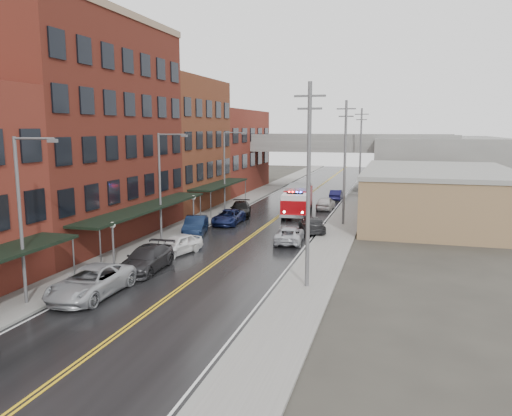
# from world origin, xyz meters

# --- Properties ---
(ground) EXTENTS (220.00, 220.00, 0.00)m
(ground) POSITION_xyz_m (0.00, 0.00, 0.00)
(ground) COLOR #2D2B26
(ground) RESTS_ON ground
(road) EXTENTS (11.00, 160.00, 0.02)m
(road) POSITION_xyz_m (0.00, 30.00, 0.01)
(road) COLOR black
(road) RESTS_ON ground
(sidewalk_left) EXTENTS (3.00, 160.00, 0.15)m
(sidewalk_left) POSITION_xyz_m (-7.30, 30.00, 0.07)
(sidewalk_left) COLOR slate
(sidewalk_left) RESTS_ON ground
(sidewalk_right) EXTENTS (3.00, 160.00, 0.15)m
(sidewalk_right) POSITION_xyz_m (7.30, 30.00, 0.07)
(sidewalk_right) COLOR slate
(sidewalk_right) RESTS_ON ground
(curb_left) EXTENTS (0.30, 160.00, 0.15)m
(curb_left) POSITION_xyz_m (-5.65, 30.00, 0.07)
(curb_left) COLOR gray
(curb_left) RESTS_ON ground
(curb_right) EXTENTS (0.30, 160.00, 0.15)m
(curb_right) POSITION_xyz_m (5.65, 30.00, 0.07)
(curb_right) COLOR gray
(curb_right) RESTS_ON ground
(brick_building_b) EXTENTS (9.00, 20.00, 18.00)m
(brick_building_b) POSITION_xyz_m (-13.30, 23.00, 9.00)
(brick_building_b) COLOR #561B16
(brick_building_b) RESTS_ON ground
(brick_building_c) EXTENTS (9.00, 15.00, 15.00)m
(brick_building_c) POSITION_xyz_m (-13.30, 40.50, 7.50)
(brick_building_c) COLOR #5C2D1B
(brick_building_c) RESTS_ON ground
(brick_building_far) EXTENTS (9.00, 20.00, 12.00)m
(brick_building_far) POSITION_xyz_m (-13.30, 58.00, 6.00)
(brick_building_far) COLOR maroon
(brick_building_far) RESTS_ON ground
(tan_building) EXTENTS (14.00, 22.00, 5.00)m
(tan_building) POSITION_xyz_m (16.00, 40.00, 2.50)
(tan_building) COLOR olive
(tan_building) RESTS_ON ground
(right_far_block) EXTENTS (18.00, 30.00, 8.00)m
(right_far_block) POSITION_xyz_m (18.00, 70.00, 4.00)
(right_far_block) COLOR slate
(right_far_block) RESTS_ON ground
(awning_1) EXTENTS (2.60, 18.00, 3.09)m
(awning_1) POSITION_xyz_m (-7.49, 23.00, 2.99)
(awning_1) COLOR black
(awning_1) RESTS_ON ground
(awning_2) EXTENTS (2.60, 13.00, 3.09)m
(awning_2) POSITION_xyz_m (-7.49, 40.50, 2.99)
(awning_2) COLOR black
(awning_2) RESTS_ON ground
(globe_lamp_1) EXTENTS (0.44, 0.44, 3.12)m
(globe_lamp_1) POSITION_xyz_m (-6.40, 16.00, 2.31)
(globe_lamp_1) COLOR #59595B
(globe_lamp_1) RESTS_ON ground
(globe_lamp_2) EXTENTS (0.44, 0.44, 3.12)m
(globe_lamp_2) POSITION_xyz_m (-6.40, 30.00, 2.31)
(globe_lamp_2) COLOR #59595B
(globe_lamp_2) RESTS_ON ground
(street_lamp_0) EXTENTS (2.64, 0.22, 9.00)m
(street_lamp_0) POSITION_xyz_m (-6.55, 8.00, 5.19)
(street_lamp_0) COLOR #59595B
(street_lamp_0) RESTS_ON ground
(street_lamp_1) EXTENTS (2.64, 0.22, 9.00)m
(street_lamp_1) POSITION_xyz_m (-6.55, 24.00, 5.19)
(street_lamp_1) COLOR #59595B
(street_lamp_1) RESTS_ON ground
(street_lamp_2) EXTENTS (2.64, 0.22, 9.00)m
(street_lamp_2) POSITION_xyz_m (-6.55, 40.00, 5.19)
(street_lamp_2) COLOR #59595B
(street_lamp_2) RESTS_ON ground
(utility_pole_0) EXTENTS (1.80, 0.24, 12.00)m
(utility_pole_0) POSITION_xyz_m (7.20, 15.00, 6.31)
(utility_pole_0) COLOR #59595B
(utility_pole_0) RESTS_ON ground
(utility_pole_1) EXTENTS (1.80, 0.24, 12.00)m
(utility_pole_1) POSITION_xyz_m (7.20, 35.00, 6.31)
(utility_pole_1) COLOR #59595B
(utility_pole_1) RESTS_ON ground
(utility_pole_2) EXTENTS (1.80, 0.24, 12.00)m
(utility_pole_2) POSITION_xyz_m (7.20, 55.00, 6.31)
(utility_pole_2) COLOR #59595B
(utility_pole_2) RESTS_ON ground
(overpass) EXTENTS (40.00, 10.00, 7.50)m
(overpass) POSITION_xyz_m (0.00, 62.00, 5.99)
(overpass) COLOR slate
(overpass) RESTS_ON ground
(fire_truck) EXTENTS (4.11, 8.78, 3.12)m
(fire_truck) POSITION_xyz_m (1.73, 39.61, 1.69)
(fire_truck) COLOR #8F060B
(fire_truck) RESTS_ON ground
(parked_car_left_2) EXTENTS (2.78, 6.03, 1.67)m
(parked_car_left_2) POSITION_xyz_m (-4.27, 10.20, 0.84)
(parked_car_left_2) COLOR #A0A3A8
(parked_car_left_2) RESTS_ON ground
(parked_car_left_3) EXTENTS (2.50, 5.63, 1.61)m
(parked_car_left_3) POSITION_xyz_m (-3.74, 15.70, 0.80)
(parked_car_left_3) COLOR #252527
(parked_car_left_3) RESTS_ON ground
(parked_car_left_4) EXTENTS (3.00, 4.78, 1.52)m
(parked_car_left_4) POSITION_xyz_m (-3.60, 20.24, 0.76)
(parked_car_left_4) COLOR white
(parked_car_left_4) RESTS_ON ground
(parked_car_left_5) EXTENTS (2.95, 5.31, 1.66)m
(parked_car_left_5) POSITION_xyz_m (-5.00, 27.10, 0.83)
(parked_car_left_5) COLOR black
(parked_car_left_5) RESTS_ON ground
(parked_car_left_6) EXTENTS (2.54, 5.21, 1.43)m
(parked_car_left_6) POSITION_xyz_m (-3.79, 32.57, 0.71)
(parked_car_left_6) COLOR #121B44
(parked_car_left_6) RESTS_ON ground
(parked_car_left_7) EXTENTS (3.42, 5.70, 1.55)m
(parked_car_left_7) POSITION_xyz_m (-4.00, 37.10, 0.77)
(parked_car_left_7) COLOR black
(parked_car_left_7) RESTS_ON ground
(parked_car_right_0) EXTENTS (2.70, 4.98, 1.33)m
(parked_car_right_0) POSITION_xyz_m (3.69, 26.32, 0.66)
(parked_car_right_0) COLOR #B5B7BD
(parked_car_right_0) RESTS_ON ground
(parked_car_right_1) EXTENTS (3.45, 5.35, 1.44)m
(parked_car_right_1) POSITION_xyz_m (4.80, 31.02, 0.72)
(parked_car_right_1) COLOR black
(parked_car_right_1) RESTS_ON ground
(parked_car_right_2) EXTENTS (1.93, 4.52, 1.52)m
(parked_car_right_2) POSITION_xyz_m (4.21, 44.13, 0.76)
(parked_car_right_2) COLOR silver
(parked_car_right_2) RESTS_ON ground
(parked_car_right_3) EXTENTS (1.54, 4.23, 1.39)m
(parked_car_right_3) POSITION_xyz_m (4.45, 52.20, 0.69)
(parked_car_right_3) COLOR #0F0E34
(parked_car_right_3) RESTS_ON ground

